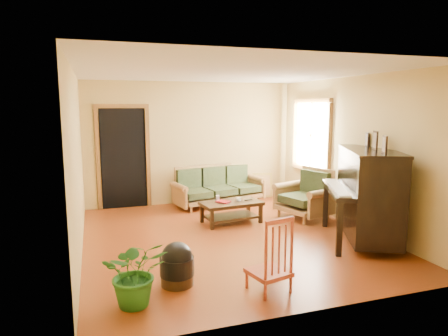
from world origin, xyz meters
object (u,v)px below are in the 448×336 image
object	(u,v)px
footstool	(177,269)
ceramic_crock	(279,193)
coffee_table	(231,212)
potted_plant	(136,272)
red_chair	(269,253)
piano	(368,196)
sofa	(219,185)
armchair	(304,194)

from	to	relation	value
footstool	ceramic_crock	distance (m)	4.88
coffee_table	potted_plant	xyz separation A→B (m)	(-1.95, -2.54, 0.17)
ceramic_crock	footstool	bearing A→B (deg)	-130.22
ceramic_crock	potted_plant	size ratio (longest dim) A/B	0.32
coffee_table	red_chair	size ratio (longest dim) A/B	1.20
piano	red_chair	bearing A→B (deg)	-128.94
sofa	armchair	world-z (taller)	armchair
armchair	footstool	distance (m)	3.53
red_chair	ceramic_crock	bearing A→B (deg)	49.51
armchair	ceramic_crock	bearing A→B (deg)	61.87
coffee_table	piano	xyz separation A→B (m)	(1.68, -1.60, 0.53)
armchair	piano	world-z (taller)	piano
ceramic_crock	sofa	bearing A→B (deg)	-172.99
coffee_table	sofa	bearing A→B (deg)	81.39
sofa	piano	size ratio (longest dim) A/B	1.19
red_chair	coffee_table	bearing A→B (deg)	66.88
sofa	piano	bearing A→B (deg)	-75.04
coffee_table	ceramic_crock	size ratio (longest dim) A/B	4.60
armchair	ceramic_crock	size ratio (longest dim) A/B	4.00
armchair	potted_plant	world-z (taller)	armchair
footstool	potted_plant	bearing A→B (deg)	-145.53
footstool	red_chair	size ratio (longest dim) A/B	0.46
potted_plant	footstool	bearing A→B (deg)	34.47
footstool	ceramic_crock	world-z (taller)	footstool
armchair	ceramic_crock	xyz separation A→B (m)	(0.30, 1.65, -0.35)
armchair	red_chair	distance (m)	3.17
sofa	ceramic_crock	bearing A→B (deg)	-4.76
footstool	red_chair	bearing A→B (deg)	-26.35
armchair	potted_plant	xyz separation A→B (m)	(-3.35, -2.42, -0.10)
ceramic_crock	potted_plant	xyz separation A→B (m)	(-3.66, -4.07, 0.25)
armchair	footstool	bearing A→B (deg)	-161.64
sofa	coffee_table	size ratio (longest dim) A/B	1.82
red_chair	potted_plant	world-z (taller)	red_chair
footstool	ceramic_crock	bearing A→B (deg)	49.78
footstool	piano	bearing A→B (deg)	10.83
sofa	red_chair	bearing A→B (deg)	-111.39
coffee_table	footstool	distance (m)	2.62
piano	ceramic_crock	xyz separation A→B (m)	(0.02, 3.12, -0.61)
red_chair	footstool	bearing A→B (deg)	140.67
sofa	footstool	distance (m)	3.91
coffee_table	footstool	world-z (taller)	coffee_table
piano	red_chair	world-z (taller)	piano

